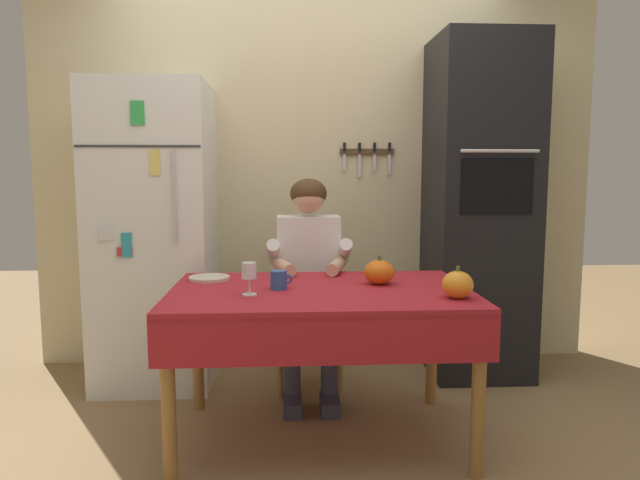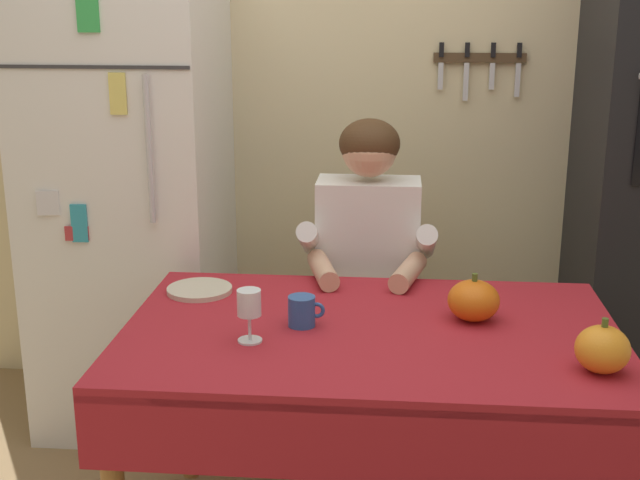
% 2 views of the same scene
% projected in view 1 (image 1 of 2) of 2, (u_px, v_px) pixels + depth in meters
% --- Properties ---
extents(ground_plane, '(10.00, 10.00, 0.00)m').
position_uv_depth(ground_plane, '(322.00, 448.00, 2.72)').
color(ground_plane, '#93754C').
rests_on(ground_plane, ground).
extents(back_wall_assembly, '(3.70, 0.13, 2.60)m').
position_uv_depth(back_wall_assembly, '(317.00, 169.00, 3.90)').
color(back_wall_assembly, beige).
rests_on(back_wall_assembly, ground).
extents(refrigerator, '(0.68, 0.71, 1.80)m').
position_uv_depth(refrigerator, '(155.00, 235.00, 3.51)').
color(refrigerator, white).
rests_on(refrigerator, ground).
extents(wall_oven, '(0.60, 0.64, 2.10)m').
position_uv_depth(wall_oven, '(479.00, 209.00, 3.64)').
color(wall_oven, black).
rests_on(wall_oven, ground).
extents(dining_table, '(1.40, 0.90, 0.74)m').
position_uv_depth(dining_table, '(321.00, 307.00, 2.71)').
color(dining_table, '#9E6B33').
rests_on(dining_table, ground).
extents(chair_behind_person, '(0.40, 0.40, 0.93)m').
position_uv_depth(chair_behind_person, '(308.00, 300.00, 3.52)').
color(chair_behind_person, tan).
rests_on(chair_behind_person, ground).
extents(seated_person, '(0.47, 0.55, 1.25)m').
position_uv_depth(seated_person, '(309.00, 268.00, 3.30)').
color(seated_person, '#38384C').
rests_on(seated_person, ground).
extents(coffee_mug, '(0.11, 0.08, 0.09)m').
position_uv_depth(coffee_mug, '(279.00, 280.00, 2.71)').
color(coffee_mug, '#2D569E').
rests_on(coffee_mug, dining_table).
extents(wine_glass, '(0.07, 0.07, 0.15)m').
position_uv_depth(wine_glass, '(249.00, 273.00, 2.57)').
color(wine_glass, white).
rests_on(wine_glass, dining_table).
extents(pumpkin_large, '(0.14, 0.14, 0.14)m').
position_uv_depth(pumpkin_large, '(458.00, 285.00, 2.51)').
color(pumpkin_large, orange).
rests_on(pumpkin_large, dining_table).
extents(pumpkin_medium, '(0.15, 0.15, 0.14)m').
position_uv_depth(pumpkin_medium, '(379.00, 272.00, 2.82)').
color(pumpkin_medium, orange).
rests_on(pumpkin_medium, dining_table).
extents(serving_tray, '(0.21, 0.21, 0.02)m').
position_uv_depth(serving_tray, '(209.00, 278.00, 2.95)').
color(serving_tray, beige).
rests_on(serving_tray, dining_table).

